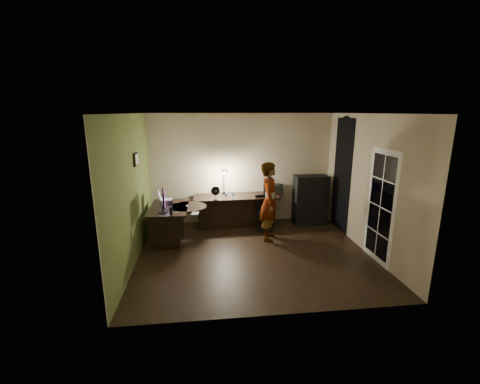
{
  "coord_description": "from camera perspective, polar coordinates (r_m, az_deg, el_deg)",
  "views": [
    {
      "loc": [
        -0.96,
        -5.8,
        2.73
      ],
      "look_at": [
        -0.15,
        1.05,
        1.0
      ],
      "focal_mm": 24.0,
      "sensor_mm": 36.0,
      "label": 1
    }
  ],
  "objects": [
    {
      "name": "wall_back",
      "position": [
        7.98,
        0.26,
        4.13
      ],
      "size": [
        4.5,
        0.01,
        2.7
      ],
      "primitive_type": "cube",
      "color": "tan",
      "rests_on": "floor"
    },
    {
      "name": "headphones",
      "position": [
        7.74,
        -1.86,
        -0.26
      ],
      "size": [
        0.21,
        0.15,
        0.09
      ],
      "primitive_type": "cube",
      "rotation": [
        0.0,
        0.0,
        -0.4
      ],
      "color": "navy",
      "rests_on": "desk_right"
    },
    {
      "name": "laptop_stand",
      "position": [
        7.18,
        -13.0,
        -1.8
      ],
      "size": [
        0.3,
        0.26,
        0.11
      ],
      "primitive_type": "cube",
      "rotation": [
        0.0,
        0.0,
        0.2
      ],
      "color": "silver",
      "rests_on": "desk_left"
    },
    {
      "name": "printer",
      "position": [
        8.02,
        5.93,
        0.62
      ],
      "size": [
        0.54,
        0.46,
        0.22
      ],
      "primitive_type": "cube",
      "rotation": [
        0.0,
        0.0,
        -0.18
      ],
      "color": "black",
      "rests_on": "desk_right"
    },
    {
      "name": "ceiling",
      "position": [
        5.88,
        2.74,
        13.82
      ],
      "size": [
        4.5,
        4.0,
        0.01
      ],
      "primitive_type": "cube",
      "color": "silver",
      "rests_on": "floor"
    },
    {
      "name": "wall_front",
      "position": [
        4.15,
        7.08,
        -5.47
      ],
      "size": [
        4.5,
        0.01,
        2.7
      ],
      "primitive_type": "cube",
      "color": "tan",
      "rests_on": "floor"
    },
    {
      "name": "desk_fan",
      "position": [
        7.35,
        -4.4,
        -0.18
      ],
      "size": [
        0.23,
        0.18,
        0.32
      ],
      "primitive_type": "cube",
      "rotation": [
        0.0,
        0.0,
        0.39
      ],
      "color": "black",
      "rests_on": "desk_right"
    },
    {
      "name": "speaker",
      "position": [
        6.46,
        -12.12,
        -3.27
      ],
      "size": [
        0.08,
        0.08,
        0.17
      ],
      "primitive_type": "cylinder",
      "rotation": [
        0.0,
        0.0,
        0.24
      ],
      "color": "black",
      "rests_on": "desk_left"
    },
    {
      "name": "wall_right",
      "position": [
        6.77,
        21.77,
        1.31
      ],
      "size": [
        0.01,
        4.0,
        2.7
      ],
      "primitive_type": "cube",
      "color": "tan",
      "rests_on": "floor"
    },
    {
      "name": "notepad",
      "position": [
        6.47,
        -7.98,
        -3.79
      ],
      "size": [
        0.16,
        0.21,
        0.01
      ],
      "primitive_type": "cube",
      "rotation": [
        0.0,
        0.0,
        -0.15
      ],
      "color": "silver",
      "rests_on": "desk_left"
    },
    {
      "name": "pen",
      "position": [
        6.67,
        -8.71,
        -3.24
      ],
      "size": [
        0.02,
        0.15,
        0.01
      ],
      "primitive_type": "cube",
      "rotation": [
        0.0,
        0.0,
        -0.05
      ],
      "color": "black",
      "rests_on": "desk_left"
    },
    {
      "name": "arched_doorway",
      "position": [
        7.78,
        17.68,
        2.83
      ],
      "size": [
        0.01,
        0.9,
        2.6
      ],
      "primitive_type": "cube",
      "color": "black",
      "rests_on": "floor"
    },
    {
      "name": "wall_left",
      "position": [
        6.1,
        -18.81,
        0.23
      ],
      "size": [
        0.01,
        4.0,
        2.7
      ],
      "primitive_type": "cube",
      "color": "tan",
      "rests_on": "floor"
    },
    {
      "name": "laptop",
      "position": [
        7.14,
        -13.07,
        -0.57
      ],
      "size": [
        0.33,
        0.32,
        0.2
      ],
      "primitive_type": "cube",
      "rotation": [
        0.0,
        0.0,
        0.17
      ],
      "color": "silver",
      "rests_on": "laptop_stand"
    },
    {
      "name": "french_door",
      "position": [
        6.37,
        23.69,
        -2.43
      ],
      "size": [
        0.02,
        0.92,
        2.1
      ],
      "primitive_type": "cube",
      "color": "white",
      "rests_on": "floor"
    },
    {
      "name": "green_wall_overlay",
      "position": [
        6.1,
        -18.67,
        0.24
      ],
      "size": [
        0.0,
        4.0,
        2.7
      ],
      "primitive_type": "cube",
      "color": "#50612A",
      "rests_on": "floor"
    },
    {
      "name": "phone",
      "position": [
        7.2,
        -12.3,
        -2.12
      ],
      "size": [
        0.09,
        0.14,
        0.01
      ],
      "primitive_type": "cube",
      "rotation": [
        0.0,
        0.0,
        0.18
      ],
      "color": "black",
      "rests_on": "desk_left"
    },
    {
      "name": "mouse",
      "position": [
        6.96,
        -9.44,
        -2.44
      ],
      "size": [
        0.06,
        0.09,
        0.03
      ],
      "primitive_type": "ellipsoid",
      "rotation": [
        0.0,
        0.0,
        0.07
      ],
      "color": "silver",
      "rests_on": "desk_left"
    },
    {
      "name": "desk_left",
      "position": [
        7.14,
        -12.39,
        -5.49
      ],
      "size": [
        0.84,
        1.33,
        0.75
      ],
      "primitive_type": "cube",
      "rotation": [
        0.0,
        0.0,
        -0.03
      ],
      "color": "black",
      "rests_on": "floor"
    },
    {
      "name": "cabinet",
      "position": [
        8.13,
        12.4,
        -1.37
      ],
      "size": [
        0.82,
        0.41,
        1.22
      ],
      "primitive_type": "cube",
      "rotation": [
        0.0,
        0.0,
        0.01
      ],
      "color": "black",
      "rests_on": "floor"
    },
    {
      "name": "monitor",
      "position": [
        6.62,
        -13.59,
        -2.16
      ],
      "size": [
        0.17,
        0.51,
        0.33
      ],
      "primitive_type": "cube",
      "rotation": [
        0.0,
        0.0,
        0.13
      ],
      "color": "black",
      "rests_on": "desk_left"
    },
    {
      "name": "desk_right",
      "position": [
        7.83,
        -0.73,
        -3.38
      ],
      "size": [
        2.05,
        0.76,
        0.76
      ],
      "primitive_type": "cube",
      "rotation": [
        0.0,
        0.0,
        0.03
      ],
      "color": "black",
      "rests_on": "floor"
    },
    {
      "name": "office_chair",
      "position": [
        7.57,
        4.37,
        -3.8
      ],
      "size": [
        0.55,
        0.55,
        0.82
      ],
      "primitive_type": "cube",
      "rotation": [
        0.0,
        0.0,
        0.23
      ],
      "color": "black",
      "rests_on": "floor"
    },
    {
      "name": "person",
      "position": [
        6.92,
        5.31,
        -1.7
      ],
      "size": [
        0.56,
        0.7,
        1.71
      ],
      "primitive_type": "imported",
      "rotation": [
        0.0,
        0.0,
        1.29
      ],
      "color": "#D8A88C",
      "rests_on": "floor"
    },
    {
      "name": "floor",
      "position": [
        6.48,
        2.46,
        -10.89
      ],
      "size": [
        4.5,
        4.0,
        0.01
      ],
      "primitive_type": "cube",
      "color": "black",
      "rests_on": "ground"
    },
    {
      "name": "framed_picture",
      "position": [
        6.43,
        -18.06,
        5.53
      ],
      "size": [
        0.04,
        0.3,
        0.25
      ],
      "primitive_type": "cube",
      "color": "black",
      "rests_on": "wall_left"
    },
    {
      "name": "desk_lamp",
      "position": [
        7.82,
        -2.89,
        2.06
      ],
      "size": [
        0.25,
        0.34,
        0.68
      ],
      "primitive_type": "cube",
      "rotation": [
        0.0,
        0.0,
        0.3
      ],
      "color": "black",
      "rests_on": "desk_right"
    }
  ]
}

